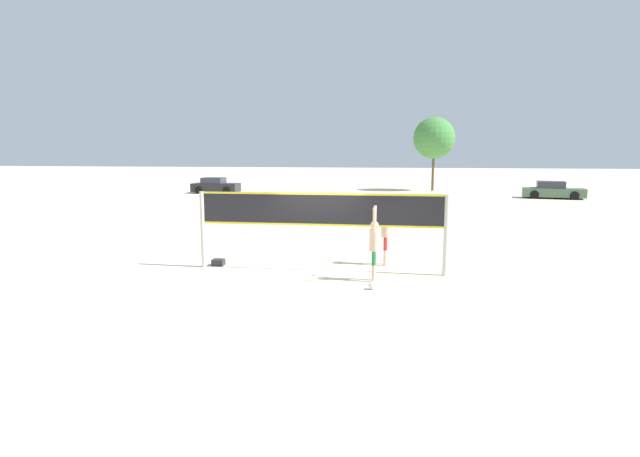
% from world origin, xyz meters
% --- Properties ---
extents(ground_plane, '(200.00, 200.00, 0.00)m').
position_xyz_m(ground_plane, '(0.00, 0.00, 0.00)').
color(ground_plane, beige).
extents(volleyball_net, '(7.47, 0.14, 2.36)m').
position_xyz_m(volleyball_net, '(0.00, 0.00, 1.63)').
color(volleyball_net, beige).
rests_on(volleyball_net, ground_plane).
extents(player_spiker, '(0.28, 0.70, 2.09)m').
position_xyz_m(player_spiker, '(1.65, -0.92, 1.10)').
color(player_spiker, beige).
rests_on(player_spiker, ground_plane).
extents(player_blocker, '(0.28, 0.71, 2.22)m').
position_xyz_m(player_blocker, '(1.93, 1.13, 1.17)').
color(player_blocker, beige).
rests_on(player_blocker, ground_plane).
extents(volleyball, '(0.21, 0.21, 0.21)m').
position_xyz_m(volleyball, '(1.65, -1.82, 0.11)').
color(volleyball, white).
rests_on(volleyball, ground_plane).
extents(gear_bag, '(0.36, 0.31, 0.20)m').
position_xyz_m(gear_bag, '(-3.30, 0.28, 0.10)').
color(gear_bag, '#2D2D33').
rests_on(gear_bag, ground_plane).
extents(parked_car_near, '(4.72, 2.56, 1.33)m').
position_xyz_m(parked_car_near, '(14.28, 26.19, 0.60)').
color(parked_car_near, '#4C6B4C').
rests_on(parked_car_near, ground_plane).
extents(parked_car_mid, '(4.00, 1.90, 1.36)m').
position_xyz_m(parked_car_mid, '(-13.27, 27.14, 0.62)').
color(parked_car_mid, '#232328').
rests_on(parked_car_mid, ground_plane).
extents(tree_left_cluster, '(3.79, 3.79, 6.72)m').
position_xyz_m(tree_left_cluster, '(5.67, 32.92, 4.82)').
color(tree_left_cluster, brown).
rests_on(tree_left_cluster, ground_plane).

